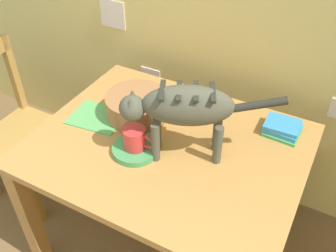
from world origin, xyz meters
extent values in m
cube|color=white|center=(-0.45, 2.08, 0.60)|extent=(0.13, 0.01, 0.13)
cube|color=white|center=(-0.69, 2.08, 0.96)|extent=(0.17, 0.01, 0.17)
cube|color=#B37E41|center=(0.00, 1.47, 0.72)|extent=(1.17, 0.92, 0.03)
cube|color=#A5743C|center=(0.00, 1.47, 0.67)|extent=(1.09, 0.84, 0.07)
cube|color=#B37E41|center=(-0.53, 1.06, 0.35)|extent=(0.07, 0.07, 0.70)
cube|color=#B37E41|center=(-0.53, 1.88, 0.35)|extent=(0.07, 0.07, 0.70)
cube|color=#B37E41|center=(0.53, 1.88, 0.35)|extent=(0.07, 0.07, 0.70)
ellipsoid|color=#4D4E3F|center=(0.10, 1.45, 0.99)|extent=(0.38, 0.28, 0.17)
cube|color=#2A2A22|center=(0.18, 1.49, 1.06)|extent=(0.07, 0.13, 0.01)
cube|color=#2A2A22|center=(0.12, 1.46, 1.06)|extent=(0.07, 0.13, 0.01)
cube|color=#2A2A22|center=(0.06, 1.44, 1.06)|extent=(0.07, 0.13, 0.01)
cube|color=#2A2A22|center=(0.01, 1.41, 1.06)|extent=(0.07, 0.13, 0.01)
cylinder|color=#4D4E3F|center=(0.00, 1.37, 0.83)|extent=(0.04, 0.04, 0.18)
cylinder|color=#4D4E3F|center=(-0.03, 1.44, 0.83)|extent=(0.04, 0.04, 0.18)
cylinder|color=#4D4E3F|center=(0.23, 1.47, 0.83)|extent=(0.04, 0.04, 0.18)
cylinder|color=#4D4E3F|center=(0.20, 1.54, 0.83)|extent=(0.04, 0.04, 0.18)
sphere|color=#4D4E3F|center=(-0.10, 1.36, 0.97)|extent=(0.10, 0.10, 0.10)
cone|color=#4D4E3F|center=(-0.09, 1.34, 1.01)|extent=(0.04, 0.04, 0.04)
cone|color=#4D4E3F|center=(-0.11, 1.39, 1.01)|extent=(0.04, 0.04, 0.04)
cylinder|color=#2A2A22|center=(0.34, 1.57, 1.01)|extent=(0.20, 0.11, 0.08)
cylinder|color=#429354|center=(-0.10, 1.36, 0.75)|extent=(0.20, 0.20, 0.03)
cylinder|color=red|center=(-0.10, 1.36, 0.81)|extent=(0.10, 0.10, 0.09)
torus|color=red|center=(-0.04, 1.36, 0.82)|extent=(0.06, 0.01, 0.06)
cube|color=#58A85C|center=(-0.38, 1.48, 0.74)|extent=(0.27, 0.23, 0.01)
cube|color=#46A253|center=(0.42, 1.77, 0.75)|extent=(0.16, 0.13, 0.01)
cube|color=#3389CB|center=(0.42, 1.78, 0.76)|extent=(0.16, 0.13, 0.02)
cube|color=#3389C8|center=(0.41, 1.78, 0.78)|extent=(0.16, 0.13, 0.02)
cylinder|color=#9D683F|center=(-0.22, 1.59, 0.79)|extent=(0.30, 0.30, 0.11)
cylinder|color=#472F1C|center=(-0.22, 1.59, 0.80)|extent=(0.24, 0.24, 0.09)
cube|color=#B0843F|center=(-0.92, 1.45, 0.42)|extent=(0.42, 0.42, 0.04)
cube|color=#B0843F|center=(-1.11, 1.64, 0.68)|extent=(0.04, 0.04, 0.48)
cube|color=#B0843F|center=(-0.74, 1.64, 0.20)|extent=(0.04, 0.04, 0.40)
cube|color=#B0843F|center=(-0.73, 1.26, 0.20)|extent=(0.04, 0.04, 0.40)
cube|color=#B0843F|center=(-1.11, 1.64, 0.20)|extent=(0.04, 0.04, 0.40)
camera|label=1|loc=(0.58, 0.39, 1.84)|focal=40.47mm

